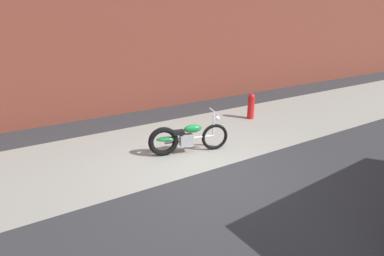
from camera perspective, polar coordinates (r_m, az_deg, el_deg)
The scene contains 5 objects.
ground_plane at distance 6.66m, azimuth 2.73°, elevation -8.15°, with size 80.00×80.00×0.00m, color #2D2D30.
sidewalk_slab at distance 8.02m, azimuth -4.21°, elevation -3.01°, with size 36.00×3.50×0.01m, color gray.
brick_building_wall at distance 10.57m, azimuth -13.77°, elevation 19.65°, with size 36.00×0.50×6.30m, color brown.
motorcycle_green at distance 7.34m, azimuth -1.65°, elevation -1.92°, with size 1.96×0.77×1.03m.
fire_hydrant at distance 10.06m, azimuth 11.05°, elevation 4.08°, with size 0.22×0.22×0.84m.
Camera 1 is at (-3.29, -4.85, 3.18)m, focal length 28.31 mm.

